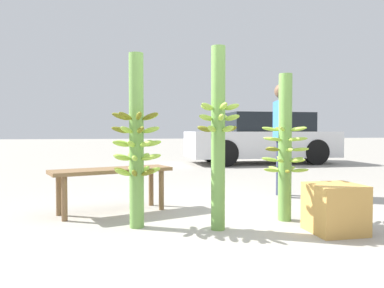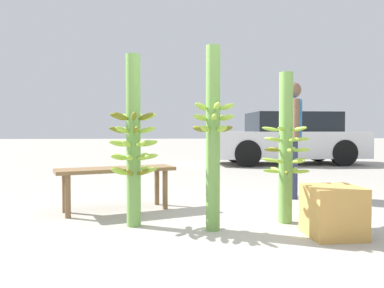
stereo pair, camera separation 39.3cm
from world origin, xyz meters
TOP-DOWN VIEW (x-y plane):
  - ground_plane at (0.00, 0.00)m, footprint 80.00×80.00m
  - banana_stalk_left at (-0.80, 0.39)m, footprint 0.48×0.48m
  - banana_stalk_center at (-0.06, 0.15)m, footprint 0.40×0.41m
  - banana_stalk_right at (0.71, 0.36)m, footprint 0.48×0.47m
  - vendor_person at (1.29, 1.69)m, footprint 0.25×0.58m
  - market_bench at (-1.03, 1.10)m, footprint 1.39×0.81m
  - parked_car at (3.10, 6.80)m, footprint 4.14×1.80m
  - produce_crate at (0.94, -0.16)m, footprint 0.44×0.44m

SIDE VIEW (x-z plane):
  - ground_plane at x=0.00m, z-range 0.00..0.00m
  - produce_crate at x=0.94m, z-range 0.00..0.44m
  - market_bench at x=-1.03m, z-range 0.17..0.67m
  - parked_car at x=3.10m, z-range -0.02..1.40m
  - banana_stalk_right at x=0.71m, z-range 0.00..1.49m
  - banana_stalk_left at x=-0.80m, z-range -0.01..1.64m
  - banana_stalk_center at x=-0.06m, z-range 0.03..1.72m
  - vendor_person at x=1.29m, z-range 0.16..1.74m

